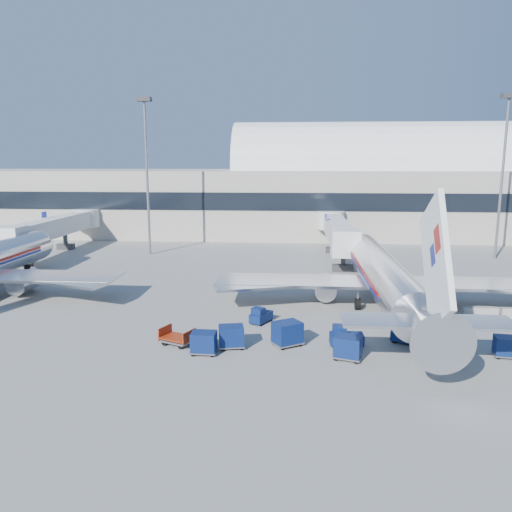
# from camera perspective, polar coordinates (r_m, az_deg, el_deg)

# --- Properties ---
(ground) EXTENTS (260.00, 260.00, 0.00)m
(ground) POSITION_cam_1_polar(r_m,az_deg,el_deg) (44.14, 2.43, -7.25)
(ground) COLOR gray
(ground) RESTS_ON ground
(terminal) EXTENTS (170.00, 28.15, 21.00)m
(terminal) POSITION_cam_1_polar(r_m,az_deg,el_deg) (99.24, -4.39, 7.19)
(terminal) COLOR #B2AA9E
(terminal) RESTS_ON ground
(airliner_main) EXTENTS (32.00, 37.26, 12.07)m
(airliner_main) POSITION_cam_1_polar(r_m,az_deg,el_deg) (48.48, 14.55, -2.36)
(airliner_main) COLOR silver
(airliner_main) RESTS_ON ground
(jetbridge_near) EXTENTS (4.40, 27.50, 6.25)m
(jetbridge_near) POSITION_cam_1_polar(r_m,az_deg,el_deg) (73.69, 9.18, 3.04)
(jetbridge_near) COLOR silver
(jetbridge_near) RESTS_ON ground
(jetbridge_mid) EXTENTS (4.40, 27.50, 6.25)m
(jetbridge_mid) POSITION_cam_1_polar(r_m,az_deg,el_deg) (81.63, -21.71, 3.16)
(jetbridge_mid) COLOR silver
(jetbridge_mid) RESTS_ON ground
(mast_west) EXTENTS (2.00, 1.20, 22.60)m
(mast_west) POSITION_cam_1_polar(r_m,az_deg,el_deg) (75.05, -12.44, 11.39)
(mast_west) COLOR slate
(mast_west) RESTS_ON ground
(mast_east) EXTENTS (2.00, 1.20, 22.60)m
(mast_east) POSITION_cam_1_polar(r_m,az_deg,el_deg) (77.49, 26.51, 10.50)
(mast_east) COLOR slate
(mast_east) RESTS_ON ground
(barrier_near) EXTENTS (3.00, 0.55, 0.90)m
(barrier_near) POSITION_cam_1_polar(r_m,az_deg,el_deg) (48.85, 24.25, -5.88)
(barrier_near) COLOR #9E9E96
(barrier_near) RESTS_ON ground
(tug_lead) EXTENTS (2.51, 1.30, 1.62)m
(tug_lead) POSITION_cam_1_polar(r_m,az_deg,el_deg) (38.32, 10.15, -9.09)
(tug_lead) COLOR #0A1B4D
(tug_lead) RESTS_ON ground
(tug_right) EXTENTS (2.68, 2.25, 1.57)m
(tug_right) POSITION_cam_1_polar(r_m,az_deg,el_deg) (40.04, 16.88, -8.55)
(tug_right) COLOR #0A1B4D
(tug_right) RESTS_ON ground
(tug_left) EXTENTS (2.03, 2.48, 1.45)m
(tug_left) POSITION_cam_1_polar(r_m,az_deg,el_deg) (42.96, 0.52, -6.83)
(tug_left) COLOR #0A1B4D
(tug_left) RESTS_ON ground
(cart_train_a) EXTENTS (2.61, 2.46, 1.84)m
(cart_train_a) POSITION_cam_1_polar(r_m,az_deg,el_deg) (37.88, 3.60, -8.78)
(cart_train_a) COLOR #0A1B4D
(cart_train_a) RESTS_ON ground
(cart_train_b) EXTENTS (2.16, 1.80, 1.68)m
(cart_train_b) POSITION_cam_1_polar(r_m,az_deg,el_deg) (37.44, -2.84, -9.15)
(cart_train_b) COLOR #0A1B4D
(cart_train_b) RESTS_ON ground
(cart_train_c) EXTENTS (1.87, 1.45, 1.62)m
(cart_train_c) POSITION_cam_1_polar(r_m,az_deg,el_deg) (36.50, -5.97, -9.79)
(cart_train_c) COLOR #0A1B4D
(cart_train_c) RESTS_ON ground
(cart_solo_near) EXTENTS (2.28, 1.99, 1.69)m
(cart_solo_near) POSITION_cam_1_polar(r_m,az_deg,el_deg) (35.93, 10.49, -10.19)
(cart_solo_near) COLOR #0A1B4D
(cart_solo_near) RESTS_ON ground
(cart_solo_far) EXTENTS (1.88, 1.54, 1.51)m
(cart_solo_far) POSITION_cam_1_polar(r_m,az_deg,el_deg) (39.87, 26.73, -9.21)
(cart_solo_far) COLOR #0A1B4D
(cart_solo_far) RESTS_ON ground
(cart_open_red) EXTENTS (2.83, 2.48, 0.63)m
(cart_open_red) POSITION_cam_1_polar(r_m,az_deg,el_deg) (38.59, -8.95, -9.35)
(cart_open_red) COLOR slate
(cart_open_red) RESTS_ON ground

